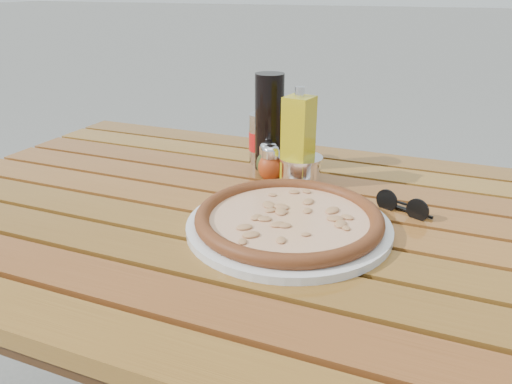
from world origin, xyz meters
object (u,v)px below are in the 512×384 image
at_px(pepper_shaker, 270,164).
at_px(oregano_shaker, 268,160).
at_px(plate, 289,226).
at_px(dark_bottle, 269,122).
at_px(table, 252,245).
at_px(soda_can, 263,139).
at_px(pizza, 289,218).
at_px(olive_oil_cruet, 298,141).
at_px(sunglasses, 402,206).
at_px(parmesan_tin, 300,169).

distance_m(pepper_shaker, oregano_shaker, 0.02).
xyz_separation_m(plate, dark_bottle, (-0.15, 0.29, 0.10)).
bearing_deg(oregano_shaker, table, -78.49).
xyz_separation_m(dark_bottle, soda_can, (-0.03, 0.03, -0.05)).
height_order(plate, pizza, pizza).
relative_size(plate, oregano_shaker, 4.39).
relative_size(pizza, soda_can, 3.58).
height_order(pepper_shaker, olive_oil_cruet, olive_oil_cruet).
bearing_deg(dark_bottle, pepper_shaker, -67.00).
distance_m(plate, sunglasses, 0.23).
distance_m(oregano_shaker, soda_can, 0.10).
relative_size(table, dark_bottle, 6.36).
height_order(pizza, sunglasses, sunglasses).
height_order(plate, olive_oil_cruet, olive_oil_cruet).
relative_size(oregano_shaker, dark_bottle, 0.37).
bearing_deg(pizza, table, 150.92).
height_order(soda_can, olive_oil_cruet, olive_oil_cruet).
xyz_separation_m(soda_can, sunglasses, (0.35, -0.17, -0.04)).
xyz_separation_m(pepper_shaker, olive_oil_cruet, (0.06, 0.00, 0.06)).
relative_size(pepper_shaker, oregano_shaker, 1.00).
bearing_deg(dark_bottle, parmesan_tin, -32.66).
distance_m(pepper_shaker, dark_bottle, 0.11).
bearing_deg(pepper_shaker, dark_bottle, 113.00).
relative_size(plate, soda_can, 3.00).
distance_m(pepper_shaker, olive_oil_cruet, 0.08).
height_order(dark_bottle, parmesan_tin, dark_bottle).
height_order(plate, oregano_shaker, oregano_shaker).
bearing_deg(pizza, pepper_shaker, 118.58).
height_order(table, olive_oil_cruet, olive_oil_cruet).
bearing_deg(parmesan_tin, pepper_shaker, -168.65).
relative_size(olive_oil_cruet, sunglasses, 1.92).
relative_size(parmesan_tin, sunglasses, 1.14).
bearing_deg(parmesan_tin, dark_bottle, 147.34).
distance_m(plate, oregano_shaker, 0.27).
bearing_deg(pepper_shaker, pizza, -61.42).
relative_size(table, oregano_shaker, 17.07).
relative_size(pizza, oregano_shaker, 5.24).
xyz_separation_m(pepper_shaker, oregano_shaker, (-0.01, 0.02, 0.00)).
relative_size(plate, sunglasses, 3.29).
distance_m(soda_can, olive_oil_cruet, 0.16).
xyz_separation_m(oregano_shaker, parmesan_tin, (0.08, -0.01, -0.01)).
bearing_deg(parmesan_tin, pizza, -77.18).
height_order(table, pepper_shaker, pepper_shaker).
xyz_separation_m(pepper_shaker, dark_bottle, (-0.03, 0.07, 0.07)).
relative_size(soda_can, parmesan_tin, 0.96).
height_order(pizza, oregano_shaker, oregano_shaker).
bearing_deg(pepper_shaker, plate, -61.42).
bearing_deg(dark_bottle, pizza, -62.82).
relative_size(table, pepper_shaker, 17.07).
bearing_deg(pepper_shaker, olive_oil_cruet, 3.23).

